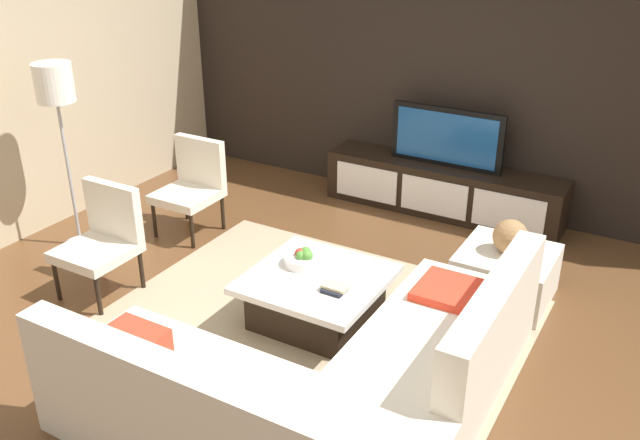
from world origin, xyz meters
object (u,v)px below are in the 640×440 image
at_px(coffee_table, 317,297).
at_px(floor_lamp, 56,95).
at_px(television, 447,137).
at_px(accent_chair_far, 193,181).
at_px(decorative_ball, 510,237).
at_px(sectional_couch, 327,387).
at_px(book_stack, 335,288).
at_px(fruit_bowl, 303,258).
at_px(media_console, 442,189).
at_px(ottoman, 505,275).
at_px(accent_chair_near, 104,234).

bearing_deg(coffee_table, floor_lamp, -179.87).
height_order(television, accent_chair_far, television).
bearing_deg(accent_chair_far, decorative_ball, -0.55).
distance_m(sectional_couch, accent_chair_far, 2.94).
bearing_deg(decorative_ball, book_stack, -128.08).
xyz_separation_m(sectional_couch, accent_chair_far, (-2.39, 1.71, 0.21)).
bearing_deg(television, sectional_couch, -81.02).
relative_size(coffee_table, fruit_bowl, 3.44).
distance_m(fruit_bowl, decorative_ball, 1.58).
relative_size(media_console, fruit_bowl, 8.42).
bearing_deg(floor_lamp, book_stack, -2.30).
height_order(media_console, television, television).
xyz_separation_m(coffee_table, decorative_ball, (1.11, 1.02, 0.33)).
distance_m(fruit_bowl, accent_chair_far, 1.74).
distance_m(television, fruit_bowl, 2.24).
xyz_separation_m(fruit_bowl, book_stack, (0.39, -0.22, -0.03)).
relative_size(media_console, coffee_table, 2.45).
bearing_deg(sectional_couch, book_stack, 115.82).
bearing_deg(ottoman, television, 128.28).
xyz_separation_m(television, ottoman, (1.01, -1.27, -0.59)).
distance_m(television, decorative_ball, 1.64).
xyz_separation_m(accent_chair_far, book_stack, (1.99, -0.89, -0.08)).
bearing_deg(television, accent_chair_far, -141.00).
bearing_deg(accent_chair_near, sectional_couch, -23.59).
xyz_separation_m(floor_lamp, decorative_ball, (3.59, 1.03, -0.85)).
height_order(accent_chair_near, ottoman, accent_chair_near).
distance_m(accent_chair_near, accent_chair_far, 1.21).
xyz_separation_m(television, floor_lamp, (-2.59, -2.30, 0.60)).
bearing_deg(book_stack, sectional_couch, -64.18).
bearing_deg(accent_chair_far, television, 33.59).
distance_m(media_console, sectional_couch, 3.27).
distance_m(sectional_couch, decorative_ball, 2.03).
relative_size(accent_chair_near, ottoman, 1.24).
height_order(television, sectional_couch, television).
bearing_deg(book_stack, television, 92.72).
bearing_deg(accent_chair_far, sectional_couch, -41.03).
xyz_separation_m(accent_chair_near, ottoman, (2.78, 1.45, -0.29)).
bearing_deg(coffee_table, accent_chair_far, 156.34).
bearing_deg(accent_chair_far, media_console, 33.58).
distance_m(sectional_couch, coffee_table, 1.12).
xyz_separation_m(ottoman, fruit_bowl, (-1.28, -0.92, 0.23)).
bearing_deg(coffee_table, sectional_couch, -56.78).
distance_m(accent_chair_near, decorative_ball, 3.13).
bearing_deg(media_console, book_stack, -87.28).
height_order(media_console, ottoman, media_console).
bearing_deg(ottoman, accent_chair_near, -152.42).
height_order(media_console, accent_chair_near, accent_chair_near).
distance_m(floor_lamp, fruit_bowl, 2.50).
relative_size(media_console, sectional_couch, 0.97).
relative_size(television, fruit_bowl, 3.95).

